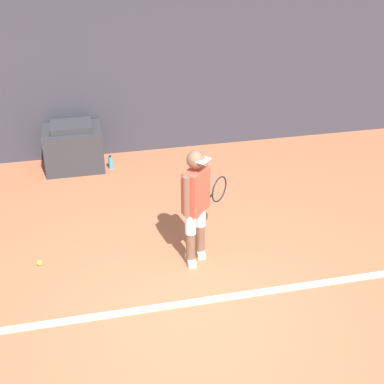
{
  "coord_description": "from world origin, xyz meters",
  "views": [
    {
      "loc": [
        -1.02,
        -4.49,
        4.13
      ],
      "look_at": [
        0.26,
        1.21,
        0.88
      ],
      "focal_mm": 50.0,
      "sensor_mm": 36.0,
      "label": 1
    }
  ],
  "objects_px": {
    "covered_chair": "(74,147)",
    "tennis_ball": "(40,263)",
    "water_bottle": "(111,163)",
    "tennis_player": "(196,202)"
  },
  "relations": [
    {
      "from": "tennis_player",
      "to": "covered_chair",
      "type": "relative_size",
      "value": 1.58
    },
    {
      "from": "tennis_player",
      "to": "tennis_ball",
      "type": "relative_size",
      "value": 22.56
    },
    {
      "from": "tennis_ball",
      "to": "covered_chair",
      "type": "bearing_deg",
      "value": 78.97
    },
    {
      "from": "tennis_player",
      "to": "water_bottle",
      "type": "height_order",
      "value": "tennis_player"
    },
    {
      "from": "covered_chair",
      "to": "tennis_ball",
      "type": "bearing_deg",
      "value": -101.03
    },
    {
      "from": "tennis_ball",
      "to": "water_bottle",
      "type": "relative_size",
      "value": 0.28
    },
    {
      "from": "water_bottle",
      "to": "covered_chair",
      "type": "bearing_deg",
      "value": 162.68
    },
    {
      "from": "covered_chair",
      "to": "water_bottle",
      "type": "relative_size",
      "value": 4.04
    },
    {
      "from": "tennis_player",
      "to": "tennis_ball",
      "type": "xyz_separation_m",
      "value": [
        -1.98,
        0.29,
        -0.81
      ]
    },
    {
      "from": "tennis_player",
      "to": "tennis_ball",
      "type": "distance_m",
      "value": 2.16
    }
  ]
}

